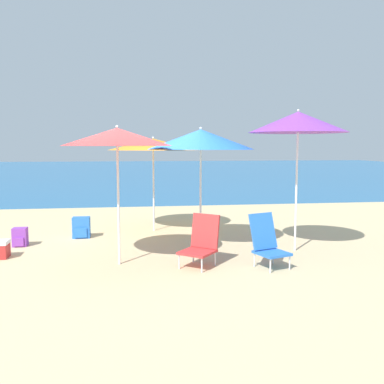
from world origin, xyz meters
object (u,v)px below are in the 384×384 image
at_px(beach_umbrella_red, 117,137).
at_px(backpack_purple, 20,237).
at_px(beach_chair_red, 201,241).
at_px(beach_umbrella_purple, 298,122).
at_px(backpack_blue, 81,228).
at_px(beach_umbrella_blue, 201,139).
at_px(beach_umbrella_orange, 153,144).
at_px(beach_chair_blue, 267,241).

bearing_deg(beach_umbrella_red, backpack_purple, 141.05).
bearing_deg(beach_chair_red, beach_umbrella_purple, 59.76).
bearing_deg(backpack_purple, backpack_blue, 29.66).
bearing_deg(beach_chair_red, backpack_purple, -170.66).
bearing_deg(beach_umbrella_blue, beach_chair_red, -98.68).
height_order(beach_umbrella_blue, beach_chair_red, beach_umbrella_blue).
relative_size(beach_umbrella_purple, backpack_purple, 7.22).
height_order(beach_chair_red, backpack_purple, beach_chair_red).
bearing_deg(beach_umbrella_red, beach_chair_red, -11.56).
distance_m(beach_umbrella_orange, beach_umbrella_red, 2.68).
distance_m(beach_chair_blue, backpack_blue, 3.92).
distance_m(beach_chair_red, backpack_blue, 3.09).
height_order(beach_chair_blue, beach_chair_red, beach_chair_blue).
xyz_separation_m(beach_umbrella_red, beach_umbrella_purple, (3.01, 0.43, 0.27)).
distance_m(beach_umbrella_blue, backpack_purple, 3.74).
height_order(beach_umbrella_orange, backpack_purple, beach_umbrella_orange).
distance_m(beach_chair_blue, backpack_purple, 4.48).
height_order(beach_umbrella_purple, beach_chair_red, beach_umbrella_purple).
xyz_separation_m(beach_umbrella_orange, beach_chair_red, (0.57, -2.84, -1.48)).
relative_size(beach_umbrella_blue, beach_chair_red, 2.76).
xyz_separation_m(beach_umbrella_purple, backpack_purple, (-4.84, 1.05, -2.05)).
xyz_separation_m(beach_umbrella_blue, beach_umbrella_red, (-1.42, -0.91, 0.02)).
xyz_separation_m(beach_umbrella_purple, beach_chair_blue, (-0.79, -0.87, -1.84)).
bearing_deg(beach_umbrella_purple, backpack_purple, 167.78).
relative_size(beach_umbrella_purple, beach_chair_red, 3.13).
height_order(beach_umbrella_blue, backpack_purple, beach_umbrella_blue).
distance_m(beach_umbrella_orange, beach_umbrella_purple, 3.20).
bearing_deg(backpack_blue, beach_chair_red, -48.60).
xyz_separation_m(beach_umbrella_red, backpack_blue, (-0.80, 2.06, -1.75)).
height_order(beach_umbrella_blue, beach_chair_blue, beach_umbrella_blue).
bearing_deg(beach_umbrella_blue, beach_umbrella_orange, 113.92).
bearing_deg(beach_umbrella_red, beach_umbrella_purple, 8.04).
relative_size(beach_umbrella_orange, beach_chair_red, 2.59).
xyz_separation_m(beach_umbrella_red, beach_chair_red, (1.24, -0.25, -1.58)).
relative_size(beach_chair_blue, backpack_blue, 1.92).
distance_m(beach_umbrella_red, beach_umbrella_purple, 3.06).
height_order(beach_umbrella_red, beach_umbrella_purple, beach_umbrella_purple).
bearing_deg(backpack_purple, beach_chair_red, -29.39).
bearing_deg(beach_chair_blue, beach_umbrella_red, 148.52).
relative_size(beach_umbrella_blue, beach_umbrella_red, 1.01).
relative_size(beach_umbrella_red, beach_umbrella_purple, 0.87).
bearing_deg(beach_chair_red, beach_umbrella_red, -152.83).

